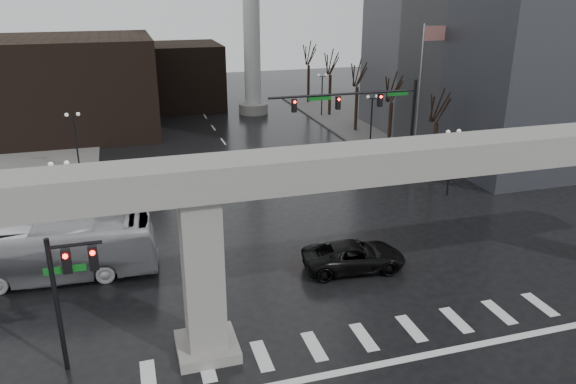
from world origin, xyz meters
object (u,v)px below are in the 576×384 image
(signal_mast_arm, at_px, (370,110))
(pickup_truck, at_px, (354,256))
(far_car, at_px, (212,166))
(city_bus, at_px, (45,252))

(signal_mast_arm, height_order, pickup_truck, signal_mast_arm)
(far_car, bearing_deg, signal_mast_arm, -12.24)
(signal_mast_arm, bearing_deg, far_car, 157.15)
(far_car, bearing_deg, city_bus, -117.07)
(signal_mast_arm, xyz_separation_m, far_car, (-11.77, 4.96, -5.02))
(city_bus, bearing_deg, signal_mast_arm, -62.87)
(far_car, bearing_deg, pickup_truck, -64.71)
(pickup_truck, xyz_separation_m, city_bus, (-16.33, 3.75, 0.82))
(city_bus, bearing_deg, pickup_truck, -98.84)
(signal_mast_arm, relative_size, pickup_truck, 2.10)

